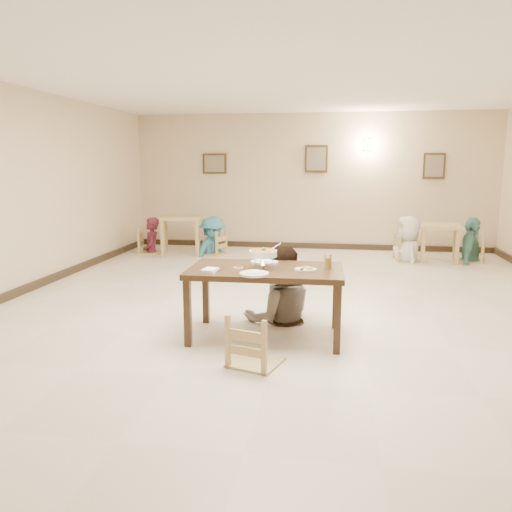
% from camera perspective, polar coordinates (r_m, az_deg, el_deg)
% --- Properties ---
extents(floor, '(10.00, 10.00, 0.00)m').
position_cam_1_polar(floor, '(6.58, 3.90, -6.22)').
color(floor, beige).
rests_on(floor, ground).
extents(ceiling, '(10.00, 10.00, 0.00)m').
position_cam_1_polar(ceiling, '(6.41, 4.25, 20.44)').
color(ceiling, white).
rests_on(ceiling, wall_back).
extents(wall_back, '(10.00, 0.00, 10.00)m').
position_cam_1_polar(wall_back, '(11.30, 6.34, 8.42)').
color(wall_back, beige).
rests_on(wall_back, floor).
extents(wall_front, '(10.00, 0.00, 10.00)m').
position_cam_1_polar(wall_front, '(1.45, -13.83, -5.18)').
color(wall_front, beige).
rests_on(wall_front, floor).
extents(wall_left, '(0.00, 10.00, 10.00)m').
position_cam_1_polar(wall_left, '(7.77, -27.00, 6.48)').
color(wall_left, beige).
rests_on(wall_left, floor).
extents(baseboard_back, '(8.00, 0.06, 0.12)m').
position_cam_1_polar(baseboard_back, '(11.41, 6.19, 1.17)').
color(baseboard_back, '#302417').
rests_on(baseboard_back, floor).
extents(baseboard_left, '(0.06, 10.00, 0.12)m').
position_cam_1_polar(baseboard_left, '(7.95, -25.97, -3.90)').
color(baseboard_left, '#302417').
rests_on(baseboard_left, floor).
extents(picture_a, '(0.55, 0.04, 0.45)m').
position_cam_1_polar(picture_a, '(11.57, -4.76, 10.48)').
color(picture_a, '#3A2C14').
rests_on(picture_a, wall_back).
extents(picture_b, '(0.50, 0.04, 0.60)m').
position_cam_1_polar(picture_b, '(11.25, 6.90, 10.95)').
color(picture_b, '#3A2C14').
rests_on(picture_b, wall_back).
extents(picture_c, '(0.45, 0.04, 0.55)m').
position_cam_1_polar(picture_c, '(11.42, 19.69, 9.66)').
color(picture_c, '#3A2C14').
rests_on(picture_c, wall_back).
extents(wall_sconce, '(0.16, 0.05, 0.22)m').
position_cam_1_polar(wall_sconce, '(11.27, 12.66, 12.30)').
color(wall_sconce, '#FFD88C').
rests_on(wall_sconce, wall_back).
extents(main_table, '(1.68, 0.97, 0.78)m').
position_cam_1_polar(main_table, '(5.42, 1.13, -2.23)').
color(main_table, '#3A2715').
rests_on(main_table, floor).
extents(chair_far, '(0.45, 0.45, 0.95)m').
position_cam_1_polar(chair_far, '(6.13, 3.05, -2.86)').
color(chair_far, tan).
rests_on(chair_far, floor).
extents(chair_near, '(0.45, 0.45, 0.96)m').
position_cam_1_polar(chair_near, '(4.73, -0.05, -6.82)').
color(chair_near, tan).
rests_on(chair_near, floor).
extents(main_diner, '(1.07, 0.94, 1.83)m').
position_cam_1_polar(main_diner, '(5.99, 2.77, 1.10)').
color(main_diner, gray).
rests_on(main_diner, floor).
extents(curry_warmer, '(0.34, 0.30, 0.27)m').
position_cam_1_polar(curry_warmer, '(5.36, 0.79, 0.27)').
color(curry_warmer, silver).
rests_on(curry_warmer, main_table).
extents(rice_plate_far, '(0.32, 0.32, 0.07)m').
position_cam_1_polar(rice_plate_far, '(5.65, 0.96, -0.69)').
color(rice_plate_far, white).
rests_on(rice_plate_far, main_table).
extents(rice_plate_near, '(0.30, 0.30, 0.07)m').
position_cam_1_polar(rice_plate_near, '(5.06, -0.22, -2.01)').
color(rice_plate_near, white).
rests_on(rice_plate_near, main_table).
extents(fried_plate, '(0.23, 0.23, 0.05)m').
position_cam_1_polar(fried_plate, '(5.29, 5.68, -1.49)').
color(fried_plate, white).
rests_on(fried_plate, main_table).
extents(chili_dish, '(0.10, 0.10, 0.02)m').
position_cam_1_polar(chili_dish, '(5.36, -2.04, -1.36)').
color(chili_dish, white).
rests_on(chili_dish, main_table).
extents(napkin_cutlery, '(0.20, 0.28, 0.03)m').
position_cam_1_polar(napkin_cutlery, '(5.23, -5.23, -1.63)').
color(napkin_cutlery, white).
rests_on(napkin_cutlery, main_table).
extents(drink_glass, '(0.08, 0.08, 0.16)m').
position_cam_1_polar(drink_glass, '(5.41, 8.21, -0.68)').
color(drink_glass, white).
rests_on(drink_glass, main_table).
extents(bg_table_left, '(1.00, 1.00, 0.82)m').
position_cam_1_polar(bg_table_left, '(10.64, -8.62, 3.83)').
color(bg_table_left, tan).
rests_on(bg_table_left, floor).
extents(bg_table_right, '(0.84, 0.84, 0.73)m').
position_cam_1_polar(bg_table_right, '(10.41, 20.32, 2.66)').
color(bg_table_right, tan).
rests_on(bg_table_right, floor).
extents(bg_chair_ll, '(0.50, 0.50, 1.07)m').
position_cam_1_polar(bg_chair_ll, '(10.91, -11.93, 3.09)').
color(bg_chair_ll, tan).
rests_on(bg_chair_ll, floor).
extents(bg_chair_lr, '(0.46, 0.46, 0.99)m').
position_cam_1_polar(bg_chair_lr, '(10.54, -4.98, 2.80)').
color(bg_chair_lr, tan).
rests_on(bg_chair_lr, floor).
extents(bg_chair_rl, '(0.46, 0.46, 0.98)m').
position_cam_1_polar(bg_chair_rl, '(10.31, 17.00, 2.20)').
color(bg_chair_rl, tan).
rests_on(bg_chair_rl, floor).
extents(bg_chair_rr, '(0.49, 0.49, 1.05)m').
position_cam_1_polar(bg_chair_rr, '(10.63, 23.42, 2.21)').
color(bg_chair_rr, tan).
rests_on(bg_chair_rr, floor).
extents(bg_diner_a, '(0.53, 0.65, 1.54)m').
position_cam_1_polar(bg_diner_a, '(10.89, -11.97, 4.33)').
color(bg_diner_a, '#5B1D2F').
rests_on(bg_diner_a, floor).
extents(bg_diner_b, '(0.96, 1.20, 1.63)m').
position_cam_1_polar(bg_diner_b, '(10.50, -5.01, 4.54)').
color(bg_diner_b, teal).
rests_on(bg_diner_b, floor).
extents(bg_diner_c, '(0.71, 0.95, 1.77)m').
position_cam_1_polar(bg_diner_c, '(10.27, 17.12, 4.39)').
color(bg_diner_c, silver).
rests_on(bg_diner_c, floor).
extents(bg_diner_d, '(0.77, 1.12, 1.76)m').
position_cam_1_polar(bg_diner_d, '(10.59, 23.56, 4.12)').
color(bg_diner_d, '#55978A').
rests_on(bg_diner_d, floor).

